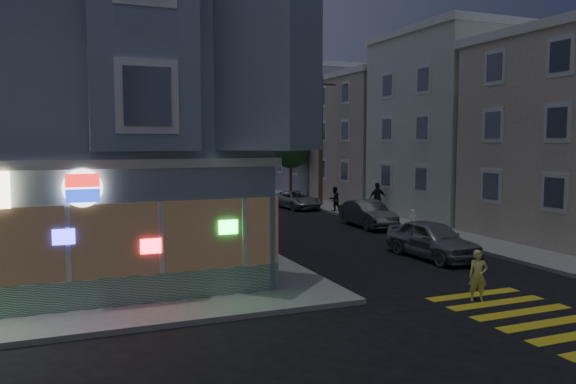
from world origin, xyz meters
TOP-DOWN VIEW (x-y plane):
  - ground at (0.00, 0.00)m, footprint 120.00×120.00m
  - sidewalk_ne at (23.00, 23.00)m, footprint 24.00×42.00m
  - corner_building at (-6.00, 10.98)m, footprint 14.60×14.60m
  - row_house_b at (19.50, 16.00)m, footprint 12.00×8.60m
  - row_house_c at (19.50, 25.00)m, footprint 12.00×8.60m
  - row_house_d at (19.50, 34.00)m, footprint 12.00×8.60m
  - utility_pole at (12.00, 24.00)m, footprint 2.20×0.30m
  - street_tree_near at (12.20, 30.00)m, footprint 3.00×3.00m
  - street_tree_far at (12.20, 38.00)m, footprint 3.00×3.00m
  - running_child at (6.16, 1.10)m, footprint 0.64×0.55m
  - pedestrian_a at (11.30, 20.44)m, footprint 0.86×0.72m
  - pedestrian_b at (13.00, 17.98)m, footprint 1.14×0.48m
  - parked_car_a at (8.60, 6.55)m, footprint 1.97×4.46m
  - parked_car_b at (10.34, 14.56)m, footprint 1.72×4.39m
  - parked_car_c at (8.60, 28.94)m, footprint 2.00×4.59m
  - parked_car_d at (10.04, 23.74)m, footprint 2.44×4.55m
  - traffic_signal at (-0.14, 4.69)m, footprint 0.58×0.53m
  - fire_hydrant at (13.00, 14.25)m, footprint 0.42×0.24m

SIDE VIEW (x-z plane):
  - ground at x=0.00m, z-range 0.00..0.00m
  - sidewalk_ne at x=23.00m, z-range 0.00..0.15m
  - fire_hydrant at x=13.00m, z-range 0.17..0.90m
  - parked_car_d at x=10.04m, z-range 0.00..1.21m
  - parked_car_c at x=8.60m, z-range 0.00..1.31m
  - parked_car_b at x=10.34m, z-range 0.00..1.42m
  - running_child at x=6.16m, z-range 0.00..1.49m
  - parked_car_a at x=8.60m, z-range 0.00..1.49m
  - pedestrian_a at x=11.30m, z-range 0.15..1.71m
  - pedestrian_b at x=13.00m, z-range 0.15..2.10m
  - traffic_signal at x=-0.14m, z-range 0.98..5.72m
  - street_tree_near at x=12.20m, z-range 1.29..6.59m
  - street_tree_far at x=12.20m, z-range 1.29..6.59m
  - row_house_c at x=19.50m, z-range 0.15..9.15m
  - utility_pole at x=12.00m, z-range 0.30..9.30m
  - row_house_b at x=19.50m, z-range 0.15..10.65m
  - row_house_d at x=19.50m, z-range 0.15..10.65m
  - corner_building at x=-6.00m, z-range 0.12..11.52m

